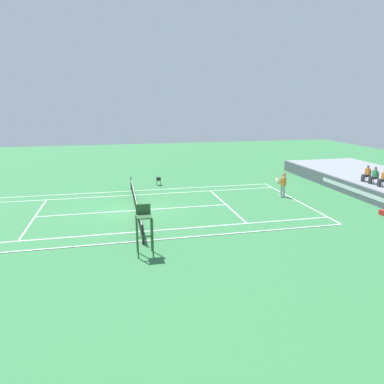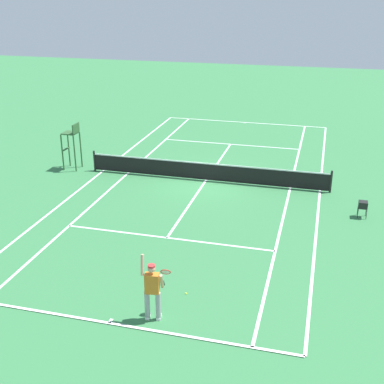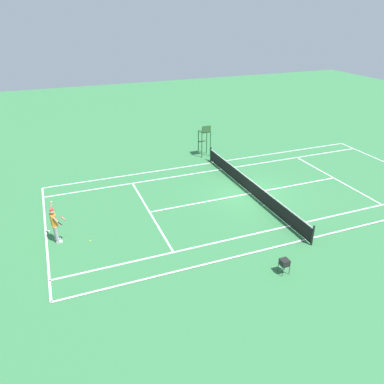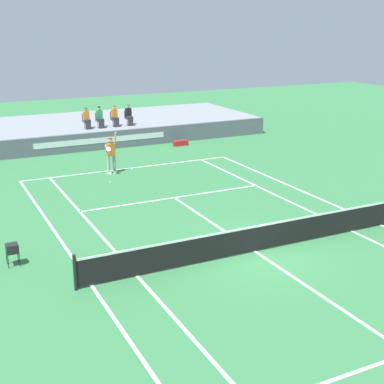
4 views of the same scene
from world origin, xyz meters
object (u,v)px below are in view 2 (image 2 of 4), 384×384
Objects in this scene: tennis_ball at (186,293)px; umpire_chair at (72,140)px; ball_hopper at (363,204)px; tennis_player at (153,290)px.

umpire_chair reaches higher than tennis_ball.
tennis_ball is 13.36m from umpire_chair.
umpire_chair reaches higher than ball_hopper.
tennis_player is 30.63× the size of tennis_ball.
tennis_player is at bearing 69.08° from tennis_ball.
ball_hopper is (-14.38, 2.47, -0.98)m from umpire_chair.
tennis_player is 2.98× the size of ball_hopper.
umpire_chair is at bearing -53.91° from tennis_player.
tennis_player reaches higher than tennis_ball.
umpire_chair is (8.85, -9.89, 1.52)m from tennis_ball.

